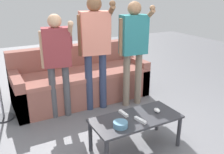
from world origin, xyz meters
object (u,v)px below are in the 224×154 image
at_px(snack_bowl, 120,124).
at_px(game_remote_wand_near, 140,120).
at_px(game_remote_wand_far, 123,113).
at_px(player_left, 57,55).
at_px(couch, 81,81).
at_px(player_right, 134,43).
at_px(game_remote_nunchuk, 157,110).
at_px(player_center, 95,42).
at_px(coffee_table, 136,122).

xyz_separation_m(snack_bowl, game_remote_wand_near, (0.24, -0.00, -0.01)).
bearing_deg(game_remote_wand_near, game_remote_wand_far, 110.53).
bearing_deg(player_left, couch, 43.48).
bearing_deg(snack_bowl, player_right, 51.96).
relative_size(game_remote_nunchuk, player_center, 0.05).
height_order(game_remote_nunchuk, game_remote_wand_far, game_remote_nunchuk).
bearing_deg(game_remote_wand_near, player_right, 60.87).
relative_size(couch, game_remote_nunchuk, 24.25).
bearing_deg(snack_bowl, game_remote_wand_far, 52.62).
relative_size(player_center, player_right, 1.04).
xyz_separation_m(coffee_table, player_center, (0.04, 1.13, 0.69)).
distance_m(couch, game_remote_wand_far, 1.48).
relative_size(coffee_table, player_right, 0.63).
height_order(couch, player_right, player_right).
xyz_separation_m(game_remote_nunchuk, player_left, (-0.79, 1.15, 0.48)).
relative_size(player_right, game_remote_wand_near, 9.84).
relative_size(coffee_table, player_left, 0.69).
height_order(snack_bowl, player_right, player_right).
height_order(couch, player_left, player_left).
height_order(couch, game_remote_wand_near, couch).
height_order(game_remote_nunchuk, player_center, player_center).
height_order(couch, coffee_table, couch).
distance_m(couch, snack_bowl, 1.71).
xyz_separation_m(couch, player_left, (-0.48, -0.46, 0.60)).
bearing_deg(game_remote_wand_near, coffee_table, 85.91).
bearing_deg(couch, player_right, -44.20).
height_order(snack_bowl, game_remote_nunchuk, snack_bowl).
xyz_separation_m(snack_bowl, game_remote_wand_far, (0.16, 0.21, -0.01)).
bearing_deg(couch, coffee_table, -89.15).
height_order(player_left, game_remote_wand_near, player_left).
distance_m(coffee_table, game_remote_wand_near, 0.11).
bearing_deg(game_remote_wand_near, snack_bowl, 179.64).
distance_m(snack_bowl, player_right, 1.49).
height_order(couch, game_remote_wand_far, couch).
distance_m(couch, player_center, 0.87).
xyz_separation_m(couch, game_remote_wand_near, (0.02, -1.69, 0.11)).
distance_m(player_center, game_remote_wand_far, 1.19).
bearing_deg(game_remote_nunchuk, player_left, 124.46).
xyz_separation_m(coffee_table, player_right, (0.60, 1.00, 0.65)).
bearing_deg(game_remote_nunchuk, player_center, 101.92).
bearing_deg(game_remote_nunchuk, couch, 100.79).
bearing_deg(player_left, player_center, -1.31).
height_order(player_center, player_right, player_center).
xyz_separation_m(player_right, game_remote_wand_near, (-0.60, -1.08, -0.58)).
bearing_deg(snack_bowl, couch, 82.38).
relative_size(player_center, game_remote_wand_near, 10.27).
bearing_deg(couch, player_left, -136.52).
height_order(player_left, player_center, player_center).
bearing_deg(player_center, player_left, 178.69).
distance_m(snack_bowl, game_remote_wand_near, 0.24).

